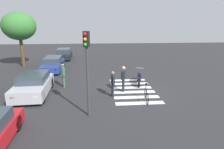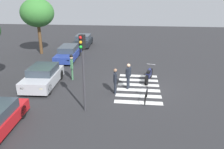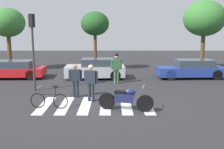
# 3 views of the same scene
# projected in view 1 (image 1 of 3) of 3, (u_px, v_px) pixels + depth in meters

# --- Properties ---
(ground_plane) EXTENTS (60.00, 60.00, 0.00)m
(ground_plane) POSITION_uv_depth(u_px,v_px,m) (133.00, 90.00, 12.99)
(ground_plane) COLOR #2B2B2D
(police_motorcycle) EXTENTS (2.26, 0.81, 1.06)m
(police_motorcycle) POSITION_uv_depth(u_px,v_px,m) (139.00, 78.00, 14.16)
(police_motorcycle) COLOR black
(police_motorcycle) RESTS_ON ground_plane
(leaning_bicycle) EXTENTS (1.64, 0.46, 0.98)m
(leaning_bicycle) POSITION_uv_depth(u_px,v_px,m) (146.00, 95.00, 11.07)
(leaning_bicycle) COLOR black
(leaning_bicycle) RESTS_ON ground_plane
(officer_on_foot) EXTENTS (0.66, 0.34, 1.72)m
(officer_on_foot) POSITION_uv_depth(u_px,v_px,m) (123.00, 77.00, 12.44)
(officer_on_foot) COLOR #1E232D
(officer_on_foot) RESTS_ON ground_plane
(officer_by_motorcycle) EXTENTS (0.66, 0.22, 1.63)m
(officer_by_motorcycle) POSITION_uv_depth(u_px,v_px,m) (113.00, 82.00, 11.60)
(officer_by_motorcycle) COLOR #1E232D
(officer_by_motorcycle) RESTS_ON ground_plane
(pedestrian_bystander) EXTENTS (0.68, 0.34, 1.90)m
(pedestrian_bystander) POSITION_uv_depth(u_px,v_px,m) (63.00, 72.00, 13.27)
(pedestrian_bystander) COLOR #3F724C
(pedestrian_bystander) RESTS_ON ground_plane
(crosswalk_stripes) EXTENTS (4.95, 2.83, 0.01)m
(crosswalk_stripes) POSITION_uv_depth(u_px,v_px,m) (133.00, 90.00, 12.99)
(crosswalk_stripes) COLOR silver
(crosswalk_stripes) RESTS_ON ground_plane
(car_silver_sedan) EXTENTS (4.02, 2.02, 1.36)m
(car_silver_sedan) POSITION_uv_depth(u_px,v_px,m) (34.00, 85.00, 11.94)
(car_silver_sedan) COLOR black
(car_silver_sedan) RESTS_ON ground_plane
(car_blue_hatchback) EXTENTS (4.60, 1.87, 1.28)m
(car_blue_hatchback) POSITION_uv_depth(u_px,v_px,m) (53.00, 64.00, 18.22)
(car_blue_hatchback) COLOR black
(car_blue_hatchback) RESTS_ON ground_plane
(car_black_suv) EXTENTS (4.09, 1.98, 1.28)m
(car_black_suv) POSITION_uv_depth(u_px,v_px,m) (64.00, 54.00, 23.89)
(car_black_suv) COLOR black
(car_black_suv) RESTS_ON ground_plane
(traffic_light_pole) EXTENTS (0.36, 0.31, 4.12)m
(traffic_light_pole) POSITION_uv_depth(u_px,v_px,m) (87.00, 61.00, 8.66)
(traffic_light_pole) COLOR #38383D
(traffic_light_pole) RESTS_ON ground_plane
(street_tree_far) EXTENTS (3.29, 3.29, 5.54)m
(street_tree_far) POSITION_uv_depth(u_px,v_px,m) (19.00, 26.00, 18.78)
(street_tree_far) COLOR brown
(street_tree_far) RESTS_ON ground_plane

